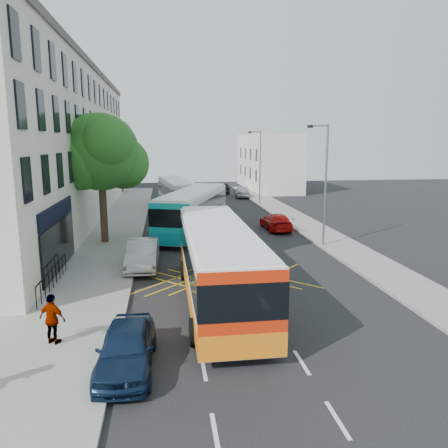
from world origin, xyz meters
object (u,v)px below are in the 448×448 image
object	(u,v)px
bus_far	(177,194)
lamp_near	(324,179)
pedestrian_far	(52,319)
distant_car_dark	(221,188)
distant_car_grey	(201,193)
lamp_far	(259,163)
distant_car_silver	(242,192)
parked_car_silver	(143,254)
bus_mid	(193,211)
street_tree	(100,153)
bus_near	(219,263)
red_hatchback	(276,222)
parked_car_blue	(126,348)
motorbike	(265,318)

from	to	relation	value
bus_far	lamp_near	bearing A→B (deg)	-70.14
pedestrian_far	bus_far	bearing A→B (deg)	-73.77
distant_car_dark	bus_far	bearing A→B (deg)	58.18
distant_car_grey	bus_far	bearing A→B (deg)	-108.48
lamp_far	distant_car_silver	size ratio (longest dim) A/B	1.86
pedestrian_far	parked_car_silver	bearing A→B (deg)	-79.73
bus_far	parked_car_silver	distance (m)	21.40
distant_car_grey	bus_mid	bearing A→B (deg)	-94.24
street_tree	lamp_far	distance (m)	22.57
parked_car_silver	distant_car_grey	distance (m)	30.47
bus_near	bus_mid	world-z (taller)	bus_near
bus_mid	parked_car_silver	distance (m)	9.64
red_hatchback	distant_car_dark	bearing A→B (deg)	-87.81
bus_far	red_hatchback	size ratio (longest dim) A/B	2.45
street_tree	parked_car_silver	bearing A→B (deg)	-65.30
parked_car_blue	red_hatchback	size ratio (longest dim) A/B	0.92
lamp_far	street_tree	bearing A→B (deg)	-130.81
parked_car_blue	parked_car_silver	size ratio (longest dim) A/B	0.88
distant_car_grey	pedestrian_far	xyz separation A→B (m)	(-8.55, -39.32, 0.40)
bus_mid	bus_far	size ratio (longest dim) A/B	1.07
lamp_near	bus_mid	xyz separation A→B (m)	(-8.32, 5.58, -2.85)
street_tree	pedestrian_far	xyz separation A→B (m)	(0.27, -15.75, -5.25)
motorbike	red_hatchback	world-z (taller)	motorbike
lamp_far	distant_car_dark	world-z (taller)	lamp_far
bus_far	parked_car_blue	size ratio (longest dim) A/B	2.67
lamp_near	lamp_far	distance (m)	20.00
red_hatchback	distant_car_dark	world-z (taller)	distant_car_dark
street_tree	bus_far	world-z (taller)	street_tree
street_tree	lamp_near	size ratio (longest dim) A/B	1.10
lamp_near	red_hatchback	size ratio (longest dim) A/B	1.73
motorbike	distant_car_silver	bearing A→B (deg)	81.54
lamp_far	red_hatchback	xyz separation A→B (m)	(-1.61, -13.91, -3.95)
distant_car_silver	bus_far	bearing A→B (deg)	52.77
distant_car_grey	distant_car_silver	bearing A→B (deg)	2.33
lamp_near	pedestrian_far	size ratio (longest dim) A/B	4.47
parked_car_blue	bus_far	bearing A→B (deg)	87.57
lamp_far	parked_car_silver	xyz separation A→B (m)	(-11.80, -23.36, -3.82)
bus_mid	parked_car_blue	xyz separation A→B (m)	(-3.48, -20.23, -1.04)
parked_car_silver	pedestrian_far	distance (m)	9.79
bus_mid	distant_car_grey	xyz separation A→B (m)	(2.43, 20.96, -1.13)
motorbike	distant_car_grey	xyz separation A→B (m)	(1.13, 39.77, -0.21)
parked_car_blue	distant_car_silver	world-z (taller)	distant_car_silver
motorbike	red_hatchback	distance (m)	20.07
bus_far	pedestrian_far	xyz separation A→B (m)	(-5.25, -30.65, -0.60)
distant_car_dark	street_tree	bearing A→B (deg)	60.98
lamp_far	distant_car_grey	bearing A→B (deg)	132.02
distant_car_silver	distant_car_dark	size ratio (longest dim) A/B	1.00
lamp_far	parked_car_blue	xyz separation A→B (m)	(-11.80, -34.65, -3.89)
bus_near	parked_car_blue	bearing A→B (deg)	-123.66
street_tree	parked_car_silver	xyz separation A→B (m)	(2.91, -6.33, -5.50)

